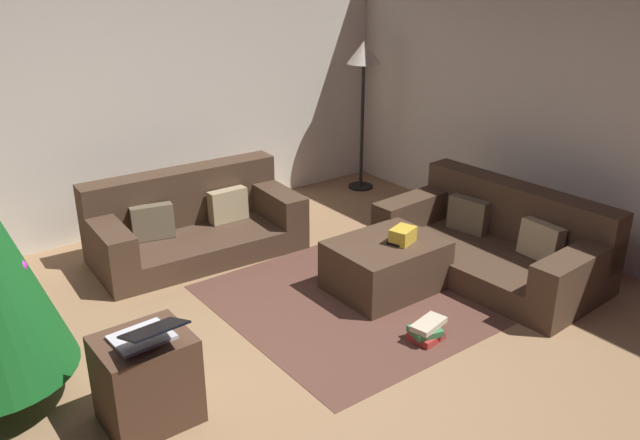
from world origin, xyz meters
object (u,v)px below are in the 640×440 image
object	(u,v)px
ottoman	(386,265)
laptop	(146,334)
couch_left	(193,223)
gift_box	(403,235)
corner_lamp	(364,64)
tv_remote	(397,244)
side_table	(147,380)
couch_right	(497,242)
book_stack	(426,331)

from	to	relation	value
ottoman	laptop	world-z (taller)	laptop
couch_left	laptop	distance (m)	2.42
couch_left	gift_box	distance (m)	1.95
ottoman	couch_left	bearing A→B (deg)	119.96
couch_left	corner_lamp	world-z (taller)	corner_lamp
couch_left	tv_remote	size ratio (longest dim) A/B	11.64
side_table	laptop	size ratio (longest dim) A/B	1.25
tv_remote	laptop	size ratio (longest dim) A/B	0.36
gift_box	tv_remote	world-z (taller)	gift_box
couch_right	gift_box	world-z (taller)	couch_right
book_stack	corner_lamp	xyz separation A→B (m)	(1.69, 2.72, 1.33)
laptop	book_stack	bearing A→B (deg)	-9.11
couch_left	ottoman	xyz separation A→B (m)	(0.91, -1.58, -0.07)
tv_remote	corner_lamp	distance (m)	2.68
couch_left	side_table	distance (m)	2.34
couch_right	side_table	distance (m)	3.18
couch_right	laptop	bearing A→B (deg)	88.77
couch_left	couch_right	world-z (taller)	couch_left
couch_left	tv_remote	xyz separation A→B (m)	(0.93, -1.67, 0.15)
tv_remote	book_stack	world-z (taller)	tv_remote
couch_right	tv_remote	bearing A→B (deg)	73.68
ottoman	gift_box	size ratio (longest dim) A/B	4.29
gift_box	tv_remote	size ratio (longest dim) A/B	1.26
couch_left	couch_right	xyz separation A→B (m)	(1.89, -1.89, -0.01)
couch_left	corner_lamp	xyz separation A→B (m)	(2.32, 0.40, 1.13)
tv_remote	laptop	distance (m)	2.25
couch_left	couch_right	distance (m)	2.68
couch_left	side_table	bearing A→B (deg)	60.15
laptop	corner_lamp	bearing A→B (deg)	33.87
couch_right	ottoman	world-z (taller)	couch_right
gift_box	book_stack	world-z (taller)	gift_box
couch_left	ottoman	size ratio (longest dim) A/B	2.16
tv_remote	book_stack	bearing A→B (deg)	-133.67
couch_left	corner_lamp	bearing A→B (deg)	-166.80
laptop	couch_right	bearing A→B (deg)	2.27
corner_lamp	tv_remote	bearing A→B (deg)	-123.82
gift_box	laptop	xyz separation A→B (m)	(-2.29, -0.36, 0.14)
ottoman	gift_box	xyz separation A→B (m)	(0.09, -0.08, 0.27)
couch_right	side_table	bearing A→B (deg)	87.60
ottoman	tv_remote	distance (m)	0.24
gift_box	side_table	size ratio (longest dim) A/B	0.36
ottoman	book_stack	xyz separation A→B (m)	(-0.28, -0.75, -0.14)
side_table	corner_lamp	xyz separation A→B (m)	(3.60, 2.35, 1.12)
laptop	tv_remote	bearing A→B (deg)	8.86
side_table	corner_lamp	size ratio (longest dim) A/B	0.34
tv_remote	gift_box	bearing A→B (deg)	-6.00
laptop	book_stack	xyz separation A→B (m)	(1.91, -0.31, -0.54)
side_table	laptop	world-z (taller)	laptop
laptop	corner_lamp	xyz separation A→B (m)	(3.60, 2.42, 0.79)
corner_lamp	gift_box	bearing A→B (deg)	-122.59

